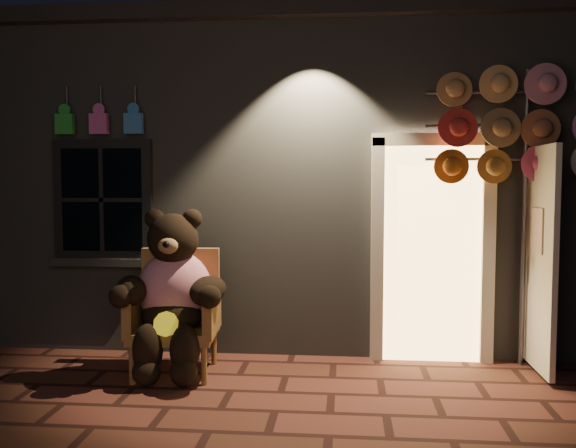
# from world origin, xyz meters

# --- Properties ---
(ground) EXTENTS (60.00, 60.00, 0.00)m
(ground) POSITION_xyz_m (0.00, 0.00, 0.00)
(ground) COLOR #582821
(ground) RESTS_ON ground
(shop_building) EXTENTS (7.30, 5.95, 3.51)m
(shop_building) POSITION_xyz_m (0.00, 3.99, 1.74)
(shop_building) COLOR slate
(shop_building) RESTS_ON ground
(wicker_armchair) EXTENTS (0.81, 0.74, 1.11)m
(wicker_armchair) POSITION_xyz_m (-1.01, 0.90, 0.55)
(wicker_armchair) COLOR brown
(wicker_armchair) RESTS_ON ground
(teddy_bear) EXTENTS (1.07, 0.85, 1.47)m
(teddy_bear) POSITION_xyz_m (-1.00, 0.75, 0.75)
(teddy_bear) COLOR #C71541
(teddy_bear) RESTS_ON ground
(hat_rack) EXTENTS (1.64, 0.22, 2.78)m
(hat_rack) POSITION_xyz_m (2.11, 1.28, 2.22)
(hat_rack) COLOR #59595E
(hat_rack) RESTS_ON ground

